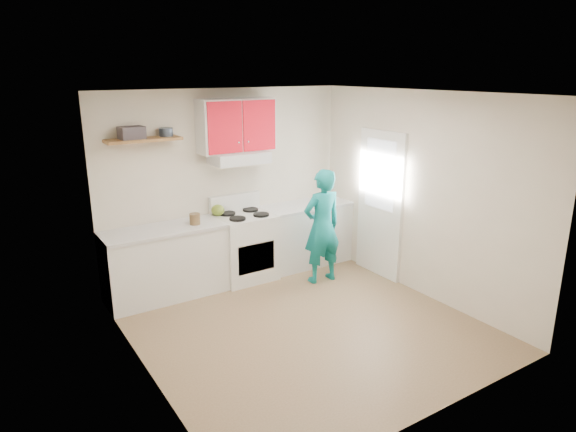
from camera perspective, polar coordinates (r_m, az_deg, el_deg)
floor at (r=5.97m, az=1.69°, el=-12.14°), size 3.80×3.80×0.00m
ceiling at (r=5.26m, az=1.93°, el=13.64°), size 3.60×3.80×0.04m
back_wall at (r=7.07m, az=-6.99°, el=3.55°), size 3.60×0.04×2.60m
front_wall at (r=4.14m, az=16.99°, el=-6.28°), size 3.60×0.04×2.60m
left_wall at (r=4.74m, az=-16.46°, el=-3.39°), size 0.04×3.80×2.60m
right_wall at (r=6.63m, az=14.73°, el=2.29°), size 0.04×3.80×2.60m
door at (r=7.15m, az=10.34°, el=1.29°), size 0.05×0.85×2.05m
door_glass at (r=7.04m, az=10.35°, el=4.60°), size 0.01×0.55×0.95m
counter_left at (r=6.67m, az=-13.66°, el=-5.21°), size 1.52×0.60×0.90m
counter_right at (r=7.60m, az=1.98°, el=-2.08°), size 1.32×0.60×0.90m
stove at (r=7.07m, az=-4.86°, el=-3.49°), size 0.76×0.65×0.92m
range_hood at (r=6.84m, az=-5.53°, el=6.55°), size 0.76×0.44×0.15m
upper_cabinets at (r=6.83m, az=-5.84°, el=10.13°), size 1.02×0.33×0.70m
shelf at (r=6.39m, az=-15.99°, el=8.27°), size 0.90×0.30×0.04m
books at (r=6.35m, az=-17.22°, el=8.96°), size 0.30×0.23×0.15m
tin at (r=6.50m, az=-13.59°, el=9.18°), size 0.20×0.20×0.10m
kettle at (r=6.92m, az=-7.92°, el=0.66°), size 0.24×0.24×0.15m
crock at (r=6.58m, az=-10.46°, el=-0.42°), size 0.16×0.16×0.16m
cutting_board at (r=7.44m, az=1.15°, el=1.20°), size 0.32×0.27×0.02m
silicone_mat at (r=7.60m, az=4.18°, el=1.44°), size 0.40×0.36×0.01m
person at (r=6.86m, az=3.86°, el=-1.17°), size 0.59×0.40×1.58m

